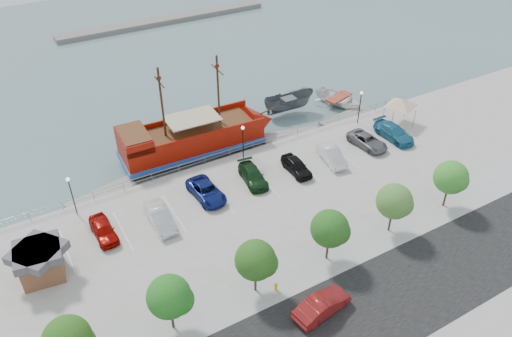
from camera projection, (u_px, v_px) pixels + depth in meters
ground at (274, 200)px, 50.60m from camera, size 160.00×160.00×0.00m
street at (383, 302)px, 38.75m from camera, size 100.00×8.00×0.04m
sidewalk at (336, 254)px, 42.97m from camera, size 100.00×4.00×0.05m
seawall_railing at (238, 150)px, 55.21m from camera, size 50.00×0.06×1.00m
far_shore at (165, 20)px, 93.17m from camera, size 40.00×3.00×0.80m
pirate_ship at (203, 136)px, 56.76m from camera, size 18.83×5.90×11.80m
patrol_boat at (289, 104)px, 64.30m from camera, size 7.18×3.48×2.67m
speedboat at (338, 100)px, 66.69m from camera, size 6.37×7.69×1.38m
dock_west at (102, 195)px, 50.83m from camera, size 7.40×3.58×0.41m
dock_mid at (292, 135)px, 60.28m from camera, size 7.61×3.74×0.42m
dock_east at (347, 118)px, 63.73m from camera, size 8.00×3.12×0.45m
shed at (40, 261)px, 40.14m from camera, size 4.00×4.00×2.95m
canopy_tent at (402, 99)px, 59.38m from camera, size 5.80×5.80×3.70m
street_sedan at (322, 305)px, 37.51m from camera, size 5.03×2.41×1.59m
fire_hydrant at (276, 286)px, 39.49m from camera, size 0.27×0.27×0.77m
lamp_post_left at (71, 190)px, 45.55m from camera, size 0.36×0.36×4.28m
lamp_post_mid at (243, 137)px, 52.89m from camera, size 0.36×0.36×4.28m
lamp_post_right at (360, 102)px, 59.41m from camera, size 0.36×0.36×4.28m
tree_b at (171, 297)px, 34.96m from camera, size 3.30×3.20×5.00m
tree_c at (258, 261)px, 37.81m from camera, size 3.30×3.20×5.00m
tree_d at (332, 229)px, 40.67m from camera, size 3.30×3.20×5.00m
tree_e at (396, 202)px, 43.52m from camera, size 3.30×3.20×5.00m
tree_f at (452, 178)px, 46.37m from camera, size 3.30×3.20×5.00m
parked_car_a at (103, 230)px, 44.39m from camera, size 1.89×4.42×1.49m
parked_car_b at (160, 217)px, 45.67m from camera, size 1.73×4.92×1.62m
parked_car_c at (206, 191)px, 48.95m from camera, size 2.67×5.30×1.44m
parked_car_d at (253, 176)px, 51.05m from camera, size 2.62×5.09×1.41m
parked_car_e at (297, 166)px, 52.39m from camera, size 1.92×4.44×1.49m
parked_car_f at (332, 155)px, 53.98m from camera, size 2.49×4.98×1.57m
parked_car_g at (367, 141)px, 56.47m from camera, size 2.84×5.22×1.39m
parked_car_h at (394, 132)px, 57.82m from camera, size 2.29×5.48×1.58m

